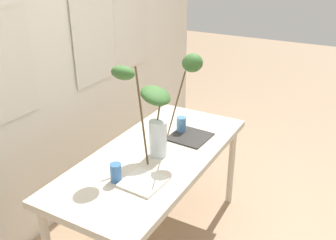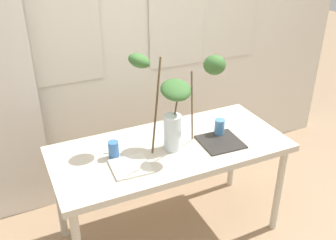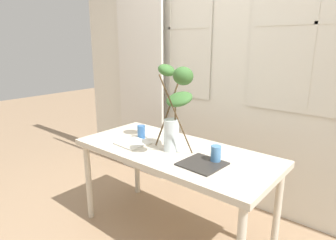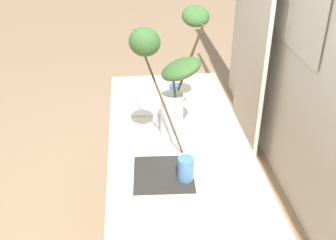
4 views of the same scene
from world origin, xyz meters
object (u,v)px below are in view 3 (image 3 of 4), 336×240
Objects in this scene: drinking_glass_blue_left at (141,132)px; plate_square_right at (202,164)px; plate_square_left at (133,143)px; dining_table at (174,158)px; vase_with_branches at (174,106)px; drinking_glass_blue_right at (216,154)px.

plate_square_right is at bearing -10.48° from drinking_glass_blue_left.
drinking_glass_blue_left reaches higher than plate_square_left.
plate_square_right is at bearing -17.13° from dining_table.
vase_with_branches is 5.61× the size of drinking_glass_blue_right.
plate_square_right reaches higher than dining_table.
vase_with_branches reaches higher than drinking_glass_blue_right.
plate_square_right is at bearing 1.72° from plate_square_left.
vase_with_branches is at bearing -7.69° from drinking_glass_blue_left.
dining_table is 0.35m from plate_square_left.
drinking_glass_blue_right reaches higher than plate_square_right.
drinking_glass_blue_left is 0.50× the size of plate_square_left.
vase_with_branches is (0.02, -0.02, 0.41)m from dining_table.
plate_square_left is at bearing -70.12° from drinking_glass_blue_left.
plate_square_left reaches higher than plate_square_right.
dining_table is 0.35m from plate_square_right.
drinking_glass_blue_right is at bearing 63.42° from plate_square_right.
plate_square_left is 0.84× the size of plate_square_right.
vase_with_branches is 2.47× the size of plate_square_right.
vase_with_branches is 0.49m from drinking_glass_blue_left.
drinking_glass_blue_left is at bearing 169.52° from plate_square_right.
vase_with_branches reaches higher than plate_square_right.
vase_with_branches is 5.89× the size of drinking_glass_blue_left.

